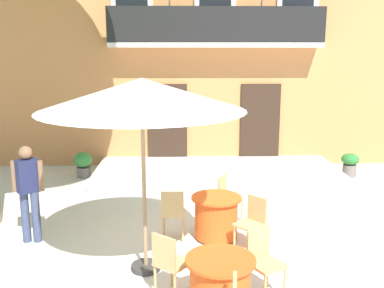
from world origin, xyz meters
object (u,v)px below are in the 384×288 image
pedestrian_near_entrance (28,188)px  cafe_chair_middle_2 (227,196)px  cafe_umbrella (142,95)px  ground_planter_left (83,163)px  cafe_chair_middle_1 (253,220)px  cafe_chair_near_tree_1 (263,258)px  cafe_chair_middle_0 (173,211)px  cafe_table_middle (216,217)px  ground_planter_right (350,163)px  cafe_table_near_tree (220,286)px  cafe_chair_near_tree_2 (169,261)px

pedestrian_near_entrance → cafe_chair_middle_2: bearing=12.6°
cafe_umbrella → ground_planter_left: bearing=111.8°
cafe_chair_middle_2 → cafe_chair_middle_1: bearing=-76.7°
cafe_chair_near_tree_1 → cafe_chair_middle_0: size_ratio=1.00×
cafe_chair_near_tree_1 → cafe_table_middle: size_ratio=1.05×
ground_planter_right → cafe_table_near_tree: bearing=-122.9°
cafe_table_middle → cafe_umbrella: 2.72m
cafe_table_middle → ground_planter_right: 5.31m
cafe_chair_near_tree_2 → ground_planter_right: size_ratio=1.51×
cafe_chair_near_tree_2 → cafe_umbrella: 2.25m
cafe_chair_near_tree_1 → cafe_chair_middle_2: size_ratio=1.00×
cafe_table_near_tree → cafe_chair_middle_1: (0.68, 1.77, 0.14)m
cafe_chair_near_tree_2 → cafe_table_middle: bearing=67.8°
cafe_chair_middle_2 → cafe_umbrella: (-1.40, -1.80, 2.08)m
cafe_chair_middle_1 → pedestrian_near_entrance: bearing=173.0°
cafe_chair_middle_1 → cafe_umbrella: (-1.69, -0.58, 2.08)m
cafe_chair_middle_1 → ground_planter_right: bearing=52.9°
cafe_chair_near_tree_2 → ground_planter_left: (-2.37, 5.75, -0.17)m
cafe_table_near_tree → cafe_chair_near_tree_1: (0.61, 0.45, 0.14)m
cafe_chair_middle_0 → pedestrian_near_entrance: bearing=179.9°
cafe_chair_middle_2 → ground_planter_left: (-3.39, 3.17, -0.17)m
cafe_chair_middle_2 → pedestrian_near_entrance: pedestrian_near_entrance is taller
cafe_chair_middle_0 → pedestrian_near_entrance: pedestrian_near_entrance is taller
cafe_table_near_tree → ground_planter_right: size_ratio=1.43×
cafe_table_middle → pedestrian_near_entrance: size_ratio=0.51×
ground_planter_left → cafe_chair_middle_1: bearing=-50.1°
cafe_chair_middle_1 → cafe_umbrella: 2.74m
cafe_chair_middle_1 → ground_planter_left: size_ratio=1.42×
cafe_umbrella → ground_planter_right: (4.90, 4.84, -2.27)m
cafe_chair_middle_0 → cafe_table_middle: bearing=4.7°
cafe_chair_near_tree_2 → cafe_chair_middle_0: size_ratio=1.00×
cafe_table_near_tree → ground_planter_right: (3.90, 6.02, -0.05)m
cafe_table_middle → cafe_chair_middle_1: cafe_chair_middle_1 is taller
cafe_table_middle → cafe_umbrella: bearing=-136.1°
cafe_table_middle → ground_planter_left: bearing=128.9°
cafe_chair_near_tree_1 → cafe_chair_near_tree_2: same height
cafe_chair_middle_0 → cafe_chair_near_tree_2: bearing=-90.4°
ground_planter_right → cafe_chair_near_tree_2: bearing=-128.9°
cafe_chair_middle_2 → ground_planter_right: bearing=40.9°
cafe_chair_near_tree_2 → pedestrian_near_entrance: size_ratio=0.54×
cafe_chair_near_tree_1 → cafe_umbrella: (-1.61, 0.74, 2.08)m
pedestrian_near_entrance → cafe_table_middle: bearing=1.0°
cafe_chair_near_tree_2 → cafe_umbrella: (-0.37, 0.77, 2.08)m
cafe_table_near_tree → cafe_umbrella: (-1.01, 1.19, 2.22)m
cafe_chair_near_tree_1 → cafe_chair_middle_0: (-1.22, 1.77, 0.00)m
ground_planter_left → cafe_chair_near_tree_1: bearing=-57.8°
cafe_chair_middle_0 → ground_planter_right: cafe_chair_middle_0 is taller
cafe_table_middle → cafe_chair_near_tree_1: bearing=-75.5°
cafe_table_near_tree → ground_planter_left: cafe_table_near_tree is taller
cafe_table_middle → cafe_umbrella: cafe_umbrella is taller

